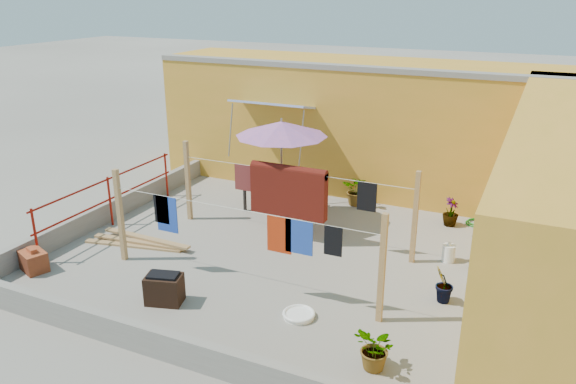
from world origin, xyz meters
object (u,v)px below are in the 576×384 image
object	(u,v)px
water_jug_a	(477,271)
water_jug_b	(449,253)
brick_stack	(34,261)
plant_back_a	(357,190)
green_hose	(476,223)
white_basin	(299,314)
brazier	(164,289)
patio_umbrella	(281,129)
outdoor_table	(275,183)

from	to	relation	value
water_jug_a	water_jug_b	xyz separation A→B (m)	(-0.58, 0.46, 0.03)
brick_stack	plant_back_a	world-z (taller)	plant_back_a
water_jug_a	green_hose	distance (m)	2.56
white_basin	water_jug_b	size ratio (longest dim) A/B	1.36
brazier	white_basin	distance (m)	2.25
patio_umbrella	white_basin	size ratio (longest dim) A/B	4.49
water_jug_a	water_jug_b	bearing A→B (deg)	141.46
white_basin	water_jug_a	xyz separation A→B (m)	(2.37, 2.49, 0.09)
white_basin	plant_back_a	size ratio (longest dim) A/B	0.70
white_basin	patio_umbrella	bearing A→B (deg)	119.45
outdoor_table	water_jug_b	world-z (taller)	outdoor_table
brazier	brick_stack	bearing A→B (deg)	-178.18
outdoor_table	green_hose	world-z (taller)	outdoor_table
water_jug_a	water_jug_b	distance (m)	0.74
brick_stack	patio_umbrella	bearing A→B (deg)	51.41
brick_stack	water_jug_b	size ratio (longest dim) A/B	1.61
outdoor_table	green_hose	size ratio (longest dim) A/B	3.44
brick_stack	white_basin	bearing A→B (deg)	6.89
patio_umbrella	outdoor_table	xyz separation A→B (m)	(-0.49, 0.68, -1.47)
white_basin	plant_back_a	bearing A→B (deg)	98.01
white_basin	water_jug_a	bearing A→B (deg)	46.46
brazier	water_jug_a	size ratio (longest dim) A/B	2.16
brick_stack	plant_back_a	distance (m)	7.12
patio_umbrella	outdoor_table	distance (m)	1.69
brazier	water_jug_a	xyz separation A→B (m)	(4.55, 3.01, -0.12)
patio_umbrella	plant_back_a	size ratio (longest dim) A/B	3.16
brick_stack	brazier	world-z (taller)	brazier
water_jug_b	green_hose	world-z (taller)	water_jug_b
water_jug_a	white_basin	bearing A→B (deg)	-133.54
outdoor_table	plant_back_a	xyz separation A→B (m)	(1.67, 1.03, -0.26)
patio_umbrella	brazier	world-z (taller)	patio_umbrella
patio_umbrella	brick_stack	distance (m)	5.39
brazier	plant_back_a	size ratio (longest dim) A/B	0.90
green_hose	brick_stack	bearing A→B (deg)	-141.44
white_basin	green_hose	distance (m)	5.43
brazier	water_jug_b	size ratio (longest dim) A/B	1.75
green_hose	plant_back_a	bearing A→B (deg)	179.78
patio_umbrella	water_jug_a	world-z (taller)	patio_umbrella
green_hose	plant_back_a	distance (m)	2.77
brick_stack	white_basin	size ratio (longest dim) A/B	1.18
outdoor_table	brick_stack	size ratio (longest dim) A/B	2.60
brick_stack	water_jug_a	size ratio (longest dim) A/B	1.99
patio_umbrella	water_jug_b	distance (m)	4.17
brazier	water_jug_a	bearing A→B (deg)	33.50
outdoor_table	white_basin	size ratio (longest dim) A/B	3.06
brazier	green_hose	xyz separation A→B (m)	(4.22, 5.55, -0.22)
brick_stack	brazier	xyz separation A→B (m)	(2.85, 0.09, 0.06)
outdoor_table	water_jug_b	distance (m)	4.32
patio_umbrella	brick_stack	size ratio (longest dim) A/B	3.81
white_basin	plant_back_a	distance (m)	5.10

